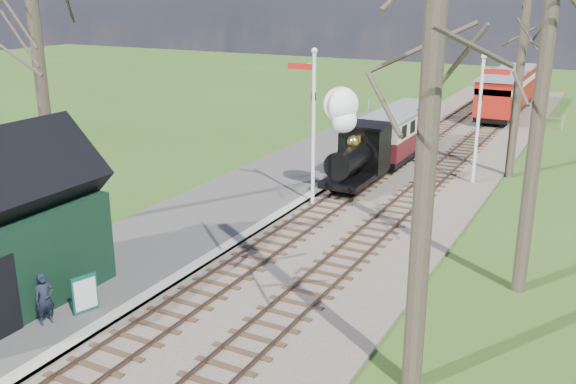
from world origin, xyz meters
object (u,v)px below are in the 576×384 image
semaphore_near (312,117)px  sign_board (85,294)px  person (45,299)px  coach (401,131)px  red_carriage_a (500,97)px  locomotive (355,144)px  red_carriage_b (514,86)px  bench (9,310)px  semaphore_far (481,110)px

semaphore_near → sign_board: (-1.20, -11.05, -2.91)m
semaphore_near → person: bearing=-97.8°
coach → red_carriage_a: (2.60, 12.29, 0.15)m
red_carriage_a → sign_board: 32.38m
locomotive → red_carriage_b: (2.61, 23.85, -0.40)m
bench → coach: bearing=81.3°
red_carriage_a → sign_board: red_carriage_a is taller
red_carriage_b → sign_board: (-4.57, -37.54, -0.94)m
red_carriage_a → bench: (-5.83, -33.38, -1.09)m
semaphore_far → bench: (-7.60, -18.39, -2.78)m
locomotive → person: size_ratio=3.28×
semaphore_far → red_carriage_a: semaphore_far is taller
semaphore_far → red_carriage_a: bearing=96.7°
red_carriage_b → person: 38.79m
locomotive → red_carriage_a: bearing=81.9°
locomotive → red_carriage_a: locomotive is taller
bench → semaphore_far: bearing=67.5°
semaphore_near → red_carriage_a: size_ratio=1.08×
sign_board → person: 1.02m
locomotive → semaphore_near: bearing=-106.0°
coach → red_carriage_b: bearing=81.7°
locomotive → red_carriage_b: size_ratio=0.78×
coach → bench: coach is taller
red_carriage_a → semaphore_near: bearing=-99.1°
bench → sign_board: bearing=46.8°
coach → red_carriage_b: size_ratio=1.24×
red_carriage_a → locomotive: bearing=-98.1°
locomotive → red_carriage_a: size_ratio=0.78×
bench → person: (0.83, 0.43, 0.31)m
semaphore_near → coach: semaphore_near is taller
red_carriage_a → sign_board: size_ratio=5.60×
semaphore_far → sign_board: (-6.34, -17.05, -2.64)m
locomotive → coach: size_ratio=0.62×
coach → sign_board: 19.87m
semaphore_far → red_carriage_b: 20.64m
locomotive → sign_board: bearing=-98.1°
semaphore_far → locomotive: semaphore_far is taller
semaphore_near → red_carriage_b: (3.37, 26.50, -1.96)m
person → semaphore_far: bearing=3.6°
semaphore_near → person: semaphore_near is taller
sign_board → locomotive: bearing=81.9°
locomotive → red_carriage_a: (2.61, 18.35, -0.40)m
person → bench: bearing=141.5°
red_carriage_b → semaphore_near: bearing=-97.2°
locomotive → coach: bearing=89.9°
coach → red_carriage_a: 12.56m
red_carriage_a → bench: 33.90m
semaphore_near → locomotive: size_ratio=1.40×
coach → semaphore_far: bearing=-31.7°
red_carriage_a → person: size_ratio=4.23×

